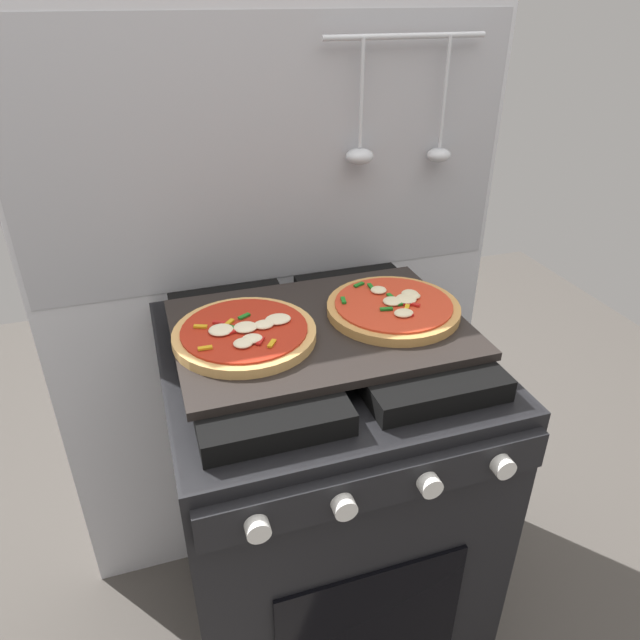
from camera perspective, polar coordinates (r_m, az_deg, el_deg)
The scene contains 6 objects.
ground_plane at distance 1.74m, azimuth 0.00°, elevation -27.49°, with size 4.00×4.00×0.00m, color #4C4742.
kitchen_backsplash at distance 1.44m, azimuth -4.06°, elevation 1.41°, with size 1.10×0.09×1.55m.
stove at distance 1.39m, azimuth 0.02°, elevation -17.39°, with size 0.60×0.64×0.90m.
baking_tray at distance 1.10m, azimuth 0.00°, elevation -0.82°, with size 0.54×0.38×0.02m, color black.
pizza_left at distance 1.05m, azimuth -7.32°, elevation -1.30°, with size 0.26×0.26×0.03m.
pizza_right at distance 1.14m, azimuth 7.23°, elevation 1.16°, with size 0.26×0.26×0.03m.
Camera 1 is at (-0.29, -0.90, 1.46)m, focal length 32.85 mm.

